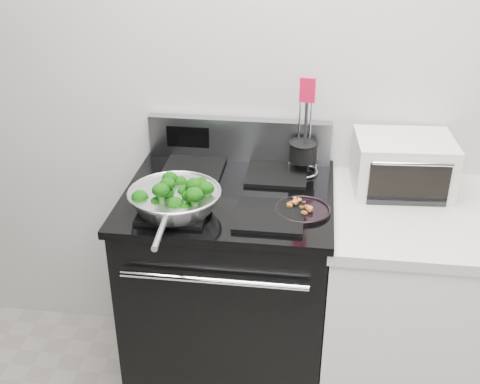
% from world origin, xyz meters
% --- Properties ---
extents(back_wall, '(4.00, 0.02, 2.70)m').
position_xyz_m(back_wall, '(0.00, 1.75, 1.35)').
color(back_wall, silver).
rests_on(back_wall, ground).
extents(gas_range, '(0.79, 0.69, 1.13)m').
position_xyz_m(gas_range, '(-0.30, 1.41, 0.49)').
color(gas_range, black).
rests_on(gas_range, floor).
extents(counter, '(0.62, 0.68, 0.92)m').
position_xyz_m(counter, '(0.39, 1.41, 0.46)').
color(counter, white).
rests_on(counter, floor).
extents(skillet, '(0.33, 0.53, 0.07)m').
position_xyz_m(skillet, '(-0.47, 1.24, 1.00)').
color(skillet, silver).
rests_on(skillet, gas_range).
extents(broccoli_pile, '(0.26, 0.26, 0.09)m').
position_xyz_m(broccoli_pile, '(-0.47, 1.24, 1.02)').
color(broccoli_pile, black).
rests_on(broccoli_pile, skillet).
extents(bacon_plate, '(0.20, 0.20, 0.04)m').
position_xyz_m(bacon_plate, '(-0.02, 1.30, 0.97)').
color(bacon_plate, black).
rests_on(bacon_plate, gas_range).
extents(utensil_holder, '(0.13, 0.13, 0.40)m').
position_xyz_m(utensil_holder, '(-0.03, 1.62, 1.02)').
color(utensil_holder, silver).
rests_on(utensil_holder, gas_range).
extents(toaster_oven, '(0.38, 0.31, 0.21)m').
position_xyz_m(toaster_oven, '(0.35, 1.59, 1.03)').
color(toaster_oven, beige).
rests_on(toaster_oven, counter).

